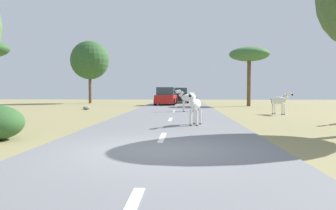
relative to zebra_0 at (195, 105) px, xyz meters
name	(u,v)px	position (x,y,z in m)	size (l,w,h in m)	color
ground_plane	(154,152)	(-1.16, -5.50, -0.87)	(90.00, 90.00, 0.00)	#8E8456
road	(157,151)	(-1.10, -5.50, -0.85)	(6.00, 64.00, 0.05)	slate
lane_markings	(153,159)	(-1.10, -6.50, -0.82)	(0.16, 56.00, 0.01)	silver
zebra_0	(195,105)	(0.00, 0.00, 0.00)	(0.66, 1.43, 1.38)	silver
zebra_2	(187,98)	(-0.19, 8.66, 0.08)	(1.59, 0.59, 1.51)	silver
zebra_3	(280,101)	(5.37, 6.71, -0.04)	(1.15, 1.21, 1.40)	silver
car_0	(166,97)	(-2.17, 18.92, -0.03)	(2.24, 4.45, 1.74)	red
car_1	(180,96)	(-0.88, 24.34, -0.03)	(2.06, 4.36, 1.74)	black
tree_0	(90,60)	(-11.21, 23.56, 4.06)	(4.39, 4.39, 7.15)	brown
tree_1	(249,55)	(5.65, 17.33, 3.89)	(3.70, 3.70, 5.49)	brown
rock_1	(86,108)	(-7.87, 11.11, -0.74)	(0.51, 0.56, 0.26)	gray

